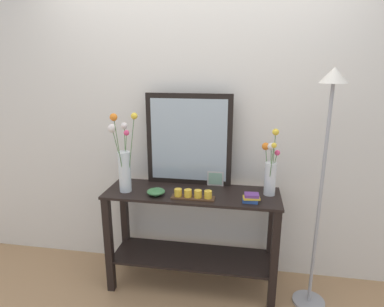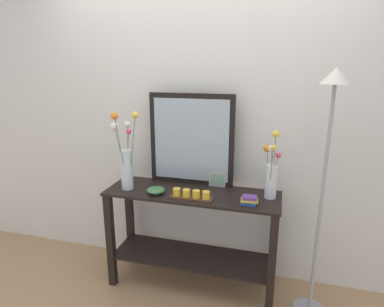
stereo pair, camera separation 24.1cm
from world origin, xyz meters
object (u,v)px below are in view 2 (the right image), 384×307
Objects in this scene: picture_frame_small at (217,179)px; book_stack at (249,200)px; vase_right at (271,174)px; candle_tray at (191,195)px; mirror_leaning at (191,140)px; floor_lamp at (326,158)px; tall_vase_left at (126,160)px; decorative_bowl at (156,190)px; console_table at (192,228)px.

picture_frame_small is 0.40m from book_stack.
picture_frame_small is at bearing 163.85° from vase_right.
picture_frame_small is at bearing 65.06° from candle_tray.
mirror_leaning is 0.42× the size of floor_lamp.
candle_tray is 0.42m from book_stack.
picture_frame_small is at bearing -2.95° from mirror_leaning.
tall_vase_left reaches higher than candle_tray.
tall_vase_left is at bearing 174.77° from candle_tray.
floor_lamp reaches higher than tall_vase_left.
vase_right is 0.26m from book_stack.
tall_vase_left reaches higher than vase_right.
decorative_bowl is at bearing -178.34° from floor_lamp.
picture_frame_small reaches higher than decorative_bowl.
vase_right is at bearing 4.95° from console_table.
console_table is 0.57m from book_stack.
floor_lamp is at bearing -17.63° from picture_frame_small.
tall_vase_left reaches higher than picture_frame_small.
console_table is at bearing 175.65° from floor_lamp.
floor_lamp is (0.89, 0.05, 0.34)m from candle_tray.
candle_tray is at bearing -3.01° from decorative_bowl.
candle_tray is 2.32× the size of decorative_bowl.
floor_lamp is (0.48, 0.04, 0.33)m from book_stack.
mirror_leaning is 5.90× the size of book_stack.
candle_tray is at bearing -5.23° from tall_vase_left.
mirror_leaning is 1.01m from floor_lamp.
console_table is at bearing 7.77° from tall_vase_left.
picture_frame_small is (0.13, 0.29, 0.03)m from candle_tray.
console_table is 0.44m from decorative_bowl.
candle_tray is 0.28m from decorative_bowl.
mirror_leaning is at bearing 107.24° from console_table.
decorative_bowl is at bearing 176.99° from candle_tray.
mirror_leaning is 2.31× the size of candle_tray.
vase_right is at bearing 160.59° from floor_lamp.
candle_tray is 0.18× the size of floor_lamp.
console_table is 0.36m from candle_tray.
decorative_bowl is (0.25, -0.03, -0.21)m from tall_vase_left.
console_table is 0.75m from tall_vase_left.
mirror_leaning is at bearing 177.05° from picture_frame_small.
mirror_leaning is 0.67m from book_stack.
floor_lamp is (0.92, -0.07, 0.67)m from console_table.
tall_vase_left reaches higher than console_table.
mirror_leaning is 0.49m from decorative_bowl.
console_table is 9.75× the size of decorative_bowl.
tall_vase_left is at bearing -172.23° from console_table.
floor_lamp is at bearing -14.48° from mirror_leaning.
candle_tray is at bearing -162.96° from vase_right.
mirror_leaning is 0.54m from tall_vase_left.
decorative_bowl is (-0.20, -0.29, -0.34)m from mirror_leaning.
console_table is 1.82× the size of mirror_leaning.
picture_frame_small is (0.16, 0.17, 0.37)m from console_table.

